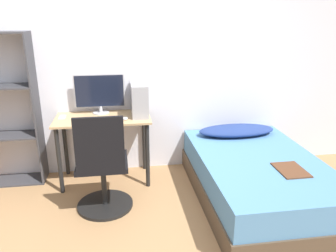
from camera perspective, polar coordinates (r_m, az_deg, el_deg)
ground_plane at (r=2.88m, az=-5.65°, el=-18.97°), size 14.00×14.00×0.00m
wall_back at (r=3.71m, az=-7.53°, el=10.65°), size 8.00×0.05×2.50m
desk at (r=3.58m, az=-11.18°, el=-0.47°), size 1.00×0.53×0.74m
office_chair at (r=3.10m, az=-11.29°, el=-8.17°), size 0.53×0.53×0.97m
bed at (r=3.40m, az=15.29°, el=-8.87°), size 1.16×1.82×0.45m
pillow at (r=3.84m, az=11.84°, el=-0.74°), size 0.88×0.36×0.11m
magazine at (r=3.13m, az=20.61°, el=-7.17°), size 0.24×0.32×0.01m
monitor at (r=3.64m, az=-11.81°, el=5.71°), size 0.54×0.18×0.43m
keyboard at (r=3.43m, az=-11.97°, el=1.12°), size 0.44×0.12×0.02m
pc_tower at (r=3.54m, az=-5.04°, el=4.69°), size 0.17×0.40×0.34m
mouse at (r=3.43m, az=-7.47°, el=1.34°), size 0.06×0.09×0.02m
phone at (r=3.63m, az=-17.91°, el=1.46°), size 0.07×0.14×0.01m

